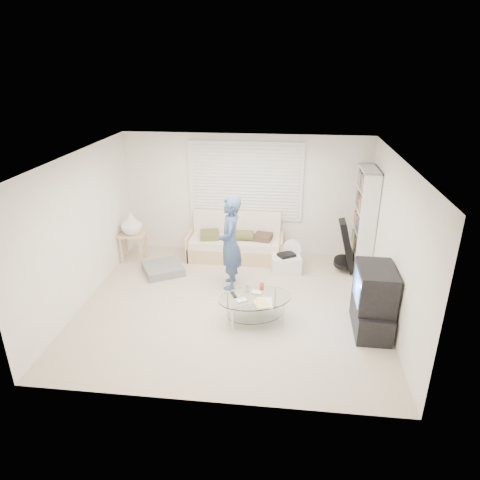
# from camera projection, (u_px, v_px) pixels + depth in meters

# --- Properties ---
(ground) EXTENTS (5.00, 5.00, 0.00)m
(ground) POSITION_uv_depth(u_px,v_px,m) (232.00, 304.00, 7.25)
(ground) COLOR #B7A78E
(ground) RESTS_ON ground
(room_shell) EXTENTS (5.02, 4.52, 2.51)m
(room_shell) POSITION_uv_depth(u_px,v_px,m) (235.00, 204.00, 7.05)
(room_shell) COLOR silver
(room_shell) RESTS_ON ground
(window_blinds) EXTENTS (2.32, 0.08, 1.62)m
(window_blinds) POSITION_uv_depth(u_px,v_px,m) (245.00, 182.00, 8.66)
(window_blinds) COLOR silver
(window_blinds) RESTS_ON ground
(futon_sofa) EXTENTS (1.96, 0.79, 0.96)m
(futon_sofa) POSITION_uv_depth(u_px,v_px,m) (236.00, 244.00, 8.85)
(futon_sofa) COLOR tan
(futon_sofa) RESTS_ON ground
(grey_floor_pillow) EXTENTS (0.96, 0.96, 0.16)m
(grey_floor_pillow) POSITION_uv_depth(u_px,v_px,m) (163.00, 269.00, 8.31)
(grey_floor_pillow) COLOR slate
(grey_floor_pillow) RESTS_ON ground
(side_table) EXTENTS (0.52, 0.42, 1.03)m
(side_table) POSITION_uv_depth(u_px,v_px,m) (132.00, 226.00, 8.55)
(side_table) COLOR tan
(side_table) RESTS_ON ground
(bookshelf) EXTENTS (0.32, 0.85, 2.01)m
(bookshelf) POSITION_uv_depth(u_px,v_px,m) (364.00, 221.00, 8.12)
(bookshelf) COLOR white
(bookshelf) RESTS_ON ground
(guitar_case) EXTENTS (0.42, 0.39, 1.03)m
(guitar_case) POSITION_uv_depth(u_px,v_px,m) (346.00, 250.00, 8.20)
(guitar_case) COLOR black
(guitar_case) RESTS_ON ground
(floor_fan) EXTENTS (0.36, 0.25, 0.61)m
(floor_fan) POSITION_uv_depth(u_px,v_px,m) (291.00, 251.00, 8.41)
(floor_fan) COLOR white
(floor_fan) RESTS_ON ground
(storage_bin) EXTENTS (0.60, 0.46, 0.39)m
(storage_bin) POSITION_uv_depth(u_px,v_px,m) (286.00, 263.00, 8.30)
(storage_bin) COLOR white
(storage_bin) RESTS_ON ground
(tv_unit) EXTENTS (0.55, 0.97, 1.05)m
(tv_unit) POSITION_uv_depth(u_px,v_px,m) (373.00, 300.00, 6.39)
(tv_unit) COLOR black
(tv_unit) RESTS_ON ground
(coffee_table) EXTENTS (1.32, 1.05, 0.55)m
(coffee_table) POSITION_uv_depth(u_px,v_px,m) (255.00, 302.00, 6.66)
(coffee_table) COLOR silver
(coffee_table) RESTS_ON ground
(standing_person) EXTENTS (0.46, 0.65, 1.70)m
(standing_person) POSITION_uv_depth(u_px,v_px,m) (230.00, 243.00, 7.53)
(standing_person) COLOR navy
(standing_person) RESTS_ON ground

